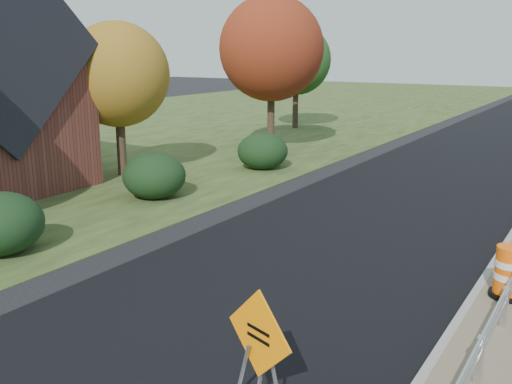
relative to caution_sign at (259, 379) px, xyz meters
The scene contains 9 objects.
grass_verge_near 27.99m from the caution_sign, 140.29° to the left, with size 30.00×120.00×0.03m, color #2C3F1B.
milled_overlay 17.99m from the caution_sign, 96.17° to the left, with size 7.20×120.00×0.01m, color black.
hedge_mid 11.99m from the caution_sign, 138.89° to the left, with size 2.09×2.09×1.52m, color black.
hedge_north 16.30m from the caution_sign, 121.58° to the left, with size 2.09×2.09×1.52m, color black.
tree_near_yellow 16.33m from the caution_sign, 141.74° to the left, with size 3.96×3.96×5.88m.
tree_near_red 21.22m from the caution_sign, 120.50° to the left, with size 4.95×4.95×7.35m.
tree_near_back 29.45m from the caution_sign, 117.60° to the left, with size 4.29×4.29×6.37m.
caution_sign is the anchor object (origin of this frame).
barrel_median_near 5.69m from the caution_sign, 65.88° to the left, with size 0.68×0.68×1.00m.
Camera 1 is at (1.20, -13.74, 4.79)m, focal length 40.00 mm.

